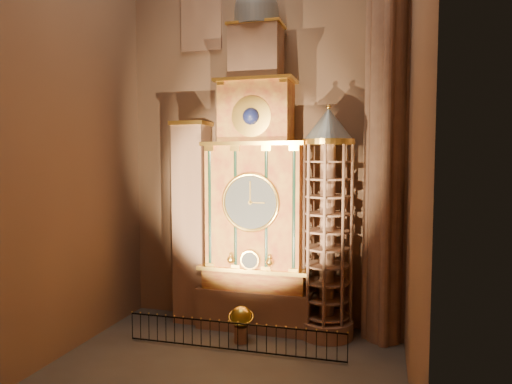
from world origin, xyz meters
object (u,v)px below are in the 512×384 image
(astronomical_clock, at_px, (256,193))
(celestial_globe, at_px, (241,321))
(portrait_tower, at_px, (192,221))
(iron_railing, at_px, (233,337))
(stair_turret, at_px, (327,225))

(astronomical_clock, relative_size, celestial_globe, 10.00)
(astronomical_clock, bearing_deg, portrait_tower, 179.71)
(celestial_globe, xyz_separation_m, iron_railing, (-0.01, -1.09, -0.33))
(portrait_tower, xyz_separation_m, celestial_globe, (3.26, -2.07, -4.15))
(astronomical_clock, distance_m, celestial_globe, 6.04)
(stair_turret, xyz_separation_m, celestial_globe, (-3.64, -1.79, -4.27))
(celestial_globe, relative_size, iron_railing, 0.17)
(astronomical_clock, bearing_deg, iron_railing, -92.84)
(stair_turret, relative_size, iron_railing, 1.11)
(astronomical_clock, distance_m, stair_turret, 3.78)
(astronomical_clock, height_order, stair_turret, astronomical_clock)
(portrait_tower, relative_size, iron_railing, 1.05)
(portrait_tower, relative_size, celestial_globe, 6.11)
(celestial_globe, bearing_deg, astronomical_clock, 86.01)
(celestial_globe, bearing_deg, stair_turret, 26.17)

